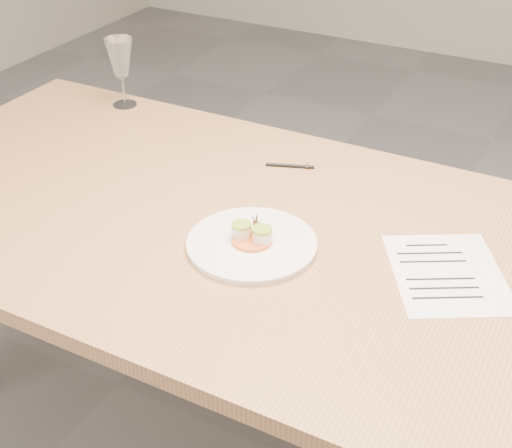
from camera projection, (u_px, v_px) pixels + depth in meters
The scene contains 5 objects.
dining_table at pixel (320, 269), 1.63m from camera, with size 2.40×1.00×0.75m.
dinner_plate at pixel (252, 243), 1.58m from camera, with size 0.29×0.29×0.08m.
recipe_sheet at pixel (447, 273), 1.50m from camera, with size 0.34×0.36×0.00m.
ballpoint_pen at pixel (290, 166), 1.89m from camera, with size 0.12×0.05×0.01m.
wine_glass_0 at pixel (120, 59), 2.16m from camera, with size 0.09×0.09×0.21m.
Camera 1 is at (0.48, -1.23, 1.65)m, focal length 50.00 mm.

